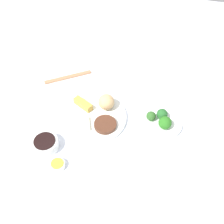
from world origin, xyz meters
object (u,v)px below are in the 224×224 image
soy_sauce_bowl (45,144)px  sauce_ramekin_hot_mustard (58,165)px  broccoli_plate (158,122)px  main_plate (94,117)px  chopsticks_pair (68,77)px

soy_sauce_bowl → sauce_ramekin_hot_mustard: (-0.08, 0.07, -0.01)m
broccoli_plate → soy_sauce_bowl: size_ratio=2.00×
main_plate → soy_sauce_bowl: bearing=52.0°
broccoli_plate → sauce_ramekin_hot_mustard: 0.46m
broccoli_plate → soy_sauce_bowl: soy_sauce_bowl is taller
broccoli_plate → sauce_ramekin_hot_mustard: sauce_ramekin_hot_mustard is taller
broccoli_plate → chopsticks_pair: size_ratio=0.89×
main_plate → sauce_ramekin_hot_mustard: bearing=74.9°
sauce_ramekin_hot_mustard → chopsticks_pair: sauce_ramekin_hot_mustard is taller
main_plate → chopsticks_pair: size_ratio=1.20×
soy_sauce_bowl → broccoli_plate: bearing=-151.5°
broccoli_plate → chopsticks_pair: broccoli_plate is taller
main_plate → chopsticks_pair: 0.29m
sauce_ramekin_hot_mustard → chopsticks_pair: (0.13, -0.48, -0.01)m
broccoli_plate → main_plate: bearing=8.5°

